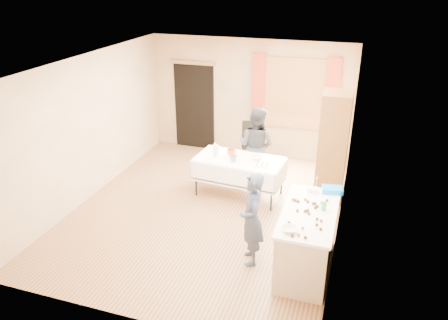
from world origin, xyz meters
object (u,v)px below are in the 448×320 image
(counter, at_px, (307,240))
(party_table, at_px, (239,173))
(girl, at_px, (252,219))
(woman, at_px, (256,146))
(chair, at_px, (252,158))
(cabinet, at_px, (333,147))

(counter, relative_size, party_table, 0.91)
(counter, bearing_deg, girl, -172.72)
(woman, bearing_deg, chair, -53.98)
(cabinet, height_order, chair, cabinet)
(counter, height_order, chair, chair)
(counter, distance_m, girl, 0.82)
(counter, relative_size, girl, 1.08)
(party_table, xyz_separation_m, chair, (-0.02, 1.06, -0.12))
(girl, bearing_deg, woman, 171.68)
(counter, xyz_separation_m, girl, (-0.78, -0.10, 0.25))
(cabinet, height_order, party_table, cabinet)
(counter, height_order, girl, girl)
(girl, bearing_deg, party_table, 179.96)
(cabinet, bearing_deg, counter, -92.55)
(cabinet, xyz_separation_m, party_table, (-1.61, -0.45, -0.56))
(cabinet, xyz_separation_m, woman, (-1.46, 0.19, -0.23))
(counter, bearing_deg, woman, 119.22)
(counter, distance_m, woman, 2.80)
(cabinet, xyz_separation_m, girl, (-0.88, -2.35, -0.30))
(cabinet, bearing_deg, woman, 172.77)
(cabinet, distance_m, party_table, 1.77)
(party_table, distance_m, girl, 2.05)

